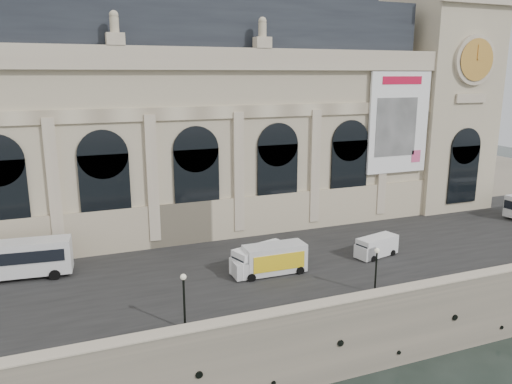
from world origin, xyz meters
TOP-DOWN VIEW (x-y plane):
  - quay at (0.00, 35.00)m, footprint 160.00×70.00m
  - street at (0.00, 14.00)m, footprint 160.00×24.00m
  - parapet at (0.00, 0.60)m, footprint 160.00×1.40m
  - museum at (-5.98, 30.86)m, footprint 69.00×18.70m
  - clock_pavilion at (34.00, 27.93)m, footprint 13.00×14.72m
  - bus_left at (-24.16, 18.21)m, footprint 12.79×3.97m
  - van_b at (-0.90, 11.00)m, footprint 6.30×3.83m
  - van_c at (12.39, 10.40)m, footprint 5.27×2.97m
  - box_truck at (0.15, 10.25)m, footprint 7.36×2.73m
  - lamp_left at (-10.33, 2.58)m, footprint 0.47×0.47m
  - lamp_right at (7.00, 2.60)m, footprint 0.44×0.44m

SIDE VIEW (x-z plane):
  - quay at x=0.00m, z-range 0.00..6.00m
  - street at x=0.00m, z-range 6.00..6.06m
  - parapet at x=0.00m, z-range 6.01..7.22m
  - van_c at x=12.39m, z-range 6.02..8.24m
  - van_b at x=-0.90m, z-range 6.03..8.66m
  - box_truck at x=0.15m, z-range 6.01..8.96m
  - bus_left at x=-24.16m, z-range 6.22..9.93m
  - lamp_right at x=7.00m, z-range 5.99..10.31m
  - lamp_left at x=-10.33m, z-range 5.99..10.56m
  - museum at x=-5.98m, z-range 5.17..34.27m
  - clock_pavilion at x=34.00m, z-range 5.07..41.77m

